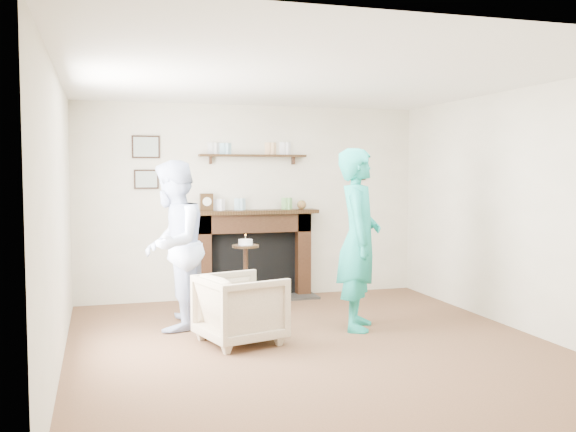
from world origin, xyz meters
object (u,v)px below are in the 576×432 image
object	(u,v)px
armchair	(241,343)
man	(174,329)
woman	(358,328)
pedestal_table	(246,267)

from	to	relation	value
armchair	man	distance (m)	0.92
woman	pedestal_table	world-z (taller)	pedestal_table
armchair	man	world-z (taller)	man
pedestal_table	woman	bearing A→B (deg)	-36.45
armchair	pedestal_table	xyz separation A→B (m)	(0.27, 0.97, 0.59)
man	woman	distance (m)	1.94
woman	pedestal_table	bearing A→B (deg)	77.94
armchair	man	size ratio (longest dim) A/B	0.42
woman	pedestal_table	xyz separation A→B (m)	(-1.04, 0.77, 0.59)
armchair	pedestal_table	bearing A→B (deg)	-31.13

